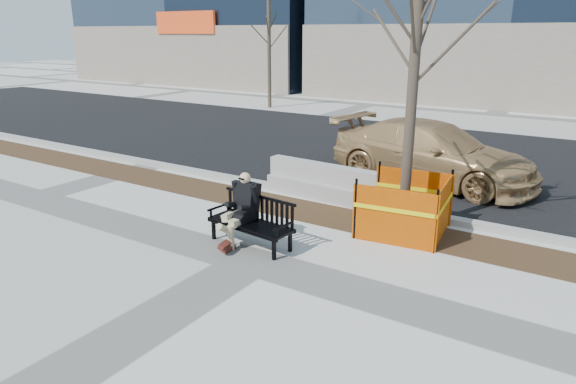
# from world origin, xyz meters

# --- Properties ---
(ground) EXTENTS (120.00, 120.00, 0.00)m
(ground) POSITION_xyz_m (0.00, 0.00, 0.00)
(ground) COLOR beige
(ground) RESTS_ON ground
(mulch_strip) EXTENTS (40.00, 1.20, 0.02)m
(mulch_strip) POSITION_xyz_m (0.00, 2.60, 0.00)
(mulch_strip) COLOR #47301C
(mulch_strip) RESTS_ON ground
(asphalt_street) EXTENTS (60.00, 10.40, 0.01)m
(asphalt_street) POSITION_xyz_m (0.00, 8.80, 0.00)
(asphalt_street) COLOR black
(asphalt_street) RESTS_ON ground
(curb) EXTENTS (60.00, 0.25, 0.12)m
(curb) POSITION_xyz_m (0.00, 3.55, 0.06)
(curb) COLOR #9E9B93
(curb) RESTS_ON ground
(bench) EXTENTS (1.70, 0.76, 0.88)m
(bench) POSITION_xyz_m (-0.41, 0.53, 0.00)
(bench) COLOR black
(bench) RESTS_ON ground
(seated_man) EXTENTS (0.64, 0.97, 1.28)m
(seated_man) POSITION_xyz_m (-0.63, 0.59, 0.00)
(seated_man) COLOR black
(seated_man) RESTS_ON ground
(tree_fence) EXTENTS (2.51, 2.51, 5.69)m
(tree_fence) POSITION_xyz_m (1.64, 2.58, 0.00)
(tree_fence) COLOR #E45F00
(tree_fence) RESTS_ON ground
(sedan) EXTENTS (5.46, 2.95, 1.50)m
(sedan) POSITION_xyz_m (0.99, 6.23, 0.00)
(sedan) COLOR tan
(sedan) RESTS_ON ground
(jersey_barrier_left) EXTENTS (2.83, 0.73, 0.80)m
(jersey_barrier_left) POSITION_xyz_m (-0.64, 3.59, 0.00)
(jersey_barrier_left) COLOR #9B9891
(jersey_barrier_left) RESTS_ON ground
(far_tree_left) EXTENTS (2.50, 2.50, 5.45)m
(far_tree_left) POSITION_xyz_m (-9.96, 14.94, 0.00)
(far_tree_left) COLOR #4F4332
(far_tree_left) RESTS_ON ground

